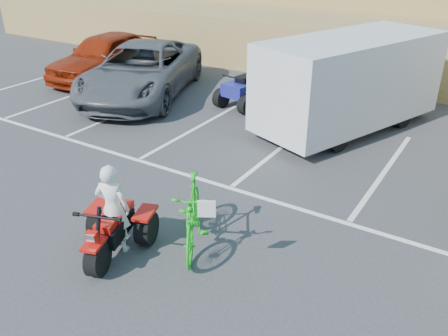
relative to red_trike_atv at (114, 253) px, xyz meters
The scene contains 11 objects.
ground 0.88m from the red_trike_atv, 54.86° to the left, with size 100.00×100.00×0.00m, color #373739.
parking_stripes 4.98m from the red_trike_atv, 73.99° to the left, with size 28.00×5.16×0.01m.
grass_embankment 16.27m from the red_trike_atv, 88.20° to the left, with size 40.00×8.50×3.10m.
red_trike_atv is the anchor object (origin of this frame).
rider 0.85m from the red_trike_atv, 109.08° to the left, with size 0.61×0.40×1.67m, color white.
green_dirt_bike 1.57m from the red_trike_atv, 43.86° to the left, with size 0.60×2.11×1.27m, color #14BF19.
grey_pickup 9.10m from the red_trike_atv, 127.41° to the left, with size 2.91×6.32×1.76m, color #4D5055.
red_car 11.55m from the red_trike_atv, 134.96° to the left, with size 2.03×5.04×1.72m, color maroon.
cargo_trailer 8.20m from the red_trike_atv, 79.71° to the left, with size 4.07×6.01×2.60m.
quad_atv_blue 8.34m from the red_trike_atv, 103.68° to the left, with size 1.29×1.72×1.13m, color navy, non-canonical shape.
quad_atv_green 8.12m from the red_trike_atv, 89.61° to the left, with size 1.21×1.62×1.06m, color #114E18, non-canonical shape.
Camera 1 is at (4.77, -5.48, 5.12)m, focal length 38.00 mm.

